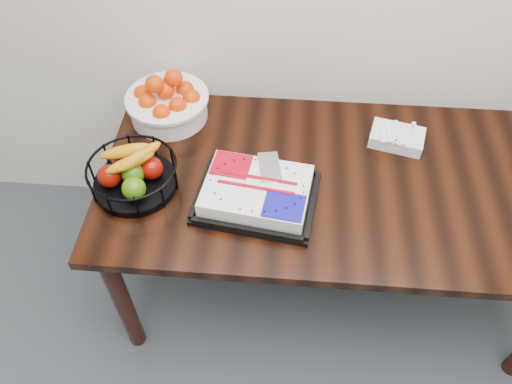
# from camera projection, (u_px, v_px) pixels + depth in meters

# --- Properties ---
(table) EXTENTS (1.80, 0.90, 0.75)m
(table) POSITION_uv_depth(u_px,v_px,m) (337.00, 193.00, 1.94)
(table) COLOR black
(table) RESTS_ON ground
(cake_tray) EXTENTS (0.46, 0.39, 0.09)m
(cake_tray) POSITION_uv_depth(u_px,v_px,m) (257.00, 193.00, 1.78)
(cake_tray) COLOR black
(cake_tray) RESTS_ON table
(tangerine_bowl) EXTENTS (0.34, 0.34, 0.22)m
(tangerine_bowl) POSITION_uv_depth(u_px,v_px,m) (167.00, 99.00, 2.03)
(tangerine_bowl) COLOR white
(tangerine_bowl) RESTS_ON table
(fruit_basket) EXTENTS (0.32, 0.32, 0.17)m
(fruit_basket) POSITION_uv_depth(u_px,v_px,m) (133.00, 173.00, 1.80)
(fruit_basket) COLOR black
(fruit_basket) RESTS_ON table
(fork_bag) EXTENTS (0.23, 0.18, 0.06)m
(fork_bag) POSITION_uv_depth(u_px,v_px,m) (397.00, 137.00, 1.98)
(fork_bag) COLOR silver
(fork_bag) RESTS_ON table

